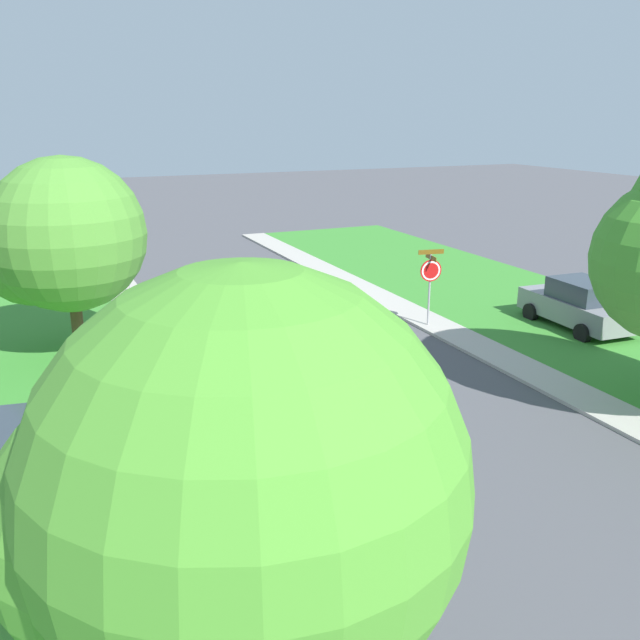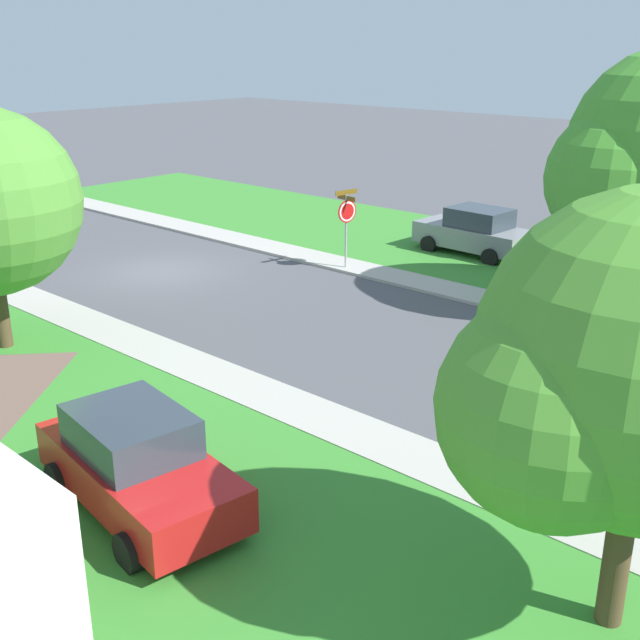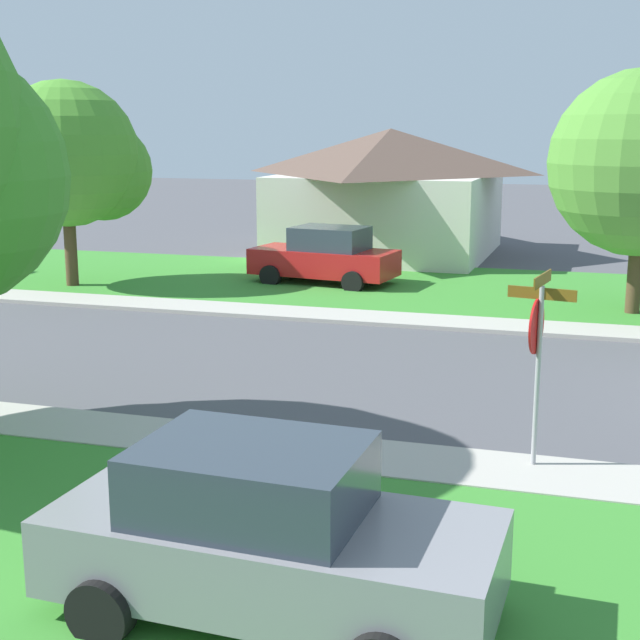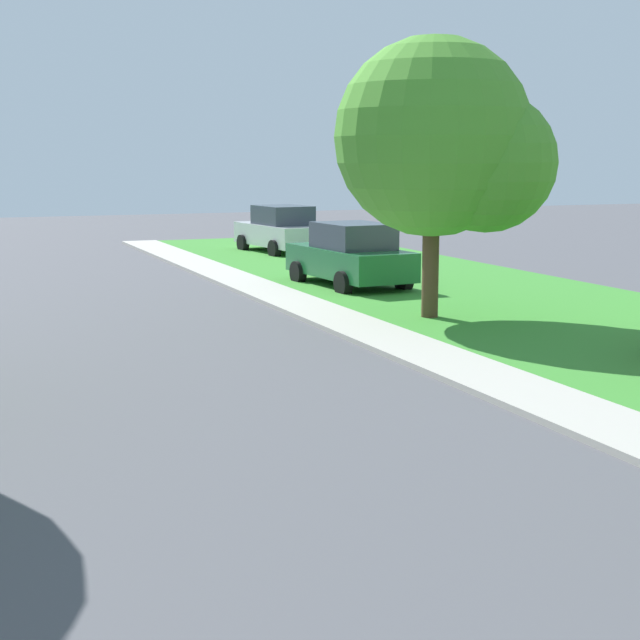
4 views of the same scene
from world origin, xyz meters
The scene contains 10 objects.
ground_plane centered at (0.00, 0.00, 0.00)m, with size 120.00×120.00×0.00m, color #4C4C51.
sidewalk_east centered at (4.70, 12.00, 0.05)m, with size 1.40×56.00×0.10m, color #ADA89E.
sidewalk_west centered at (-4.70, 12.00, 0.05)m, with size 1.40×56.00×0.10m, color #ADA89E.
stop_sign_near_corner centered at (4.46, -4.49, 1.88)m, with size 0.91×0.91×2.77m.
stop_sign_far_corner centered at (-4.37, 4.56, 1.89)m, with size 0.91×0.91×2.77m.
car_red_across_road centered at (9.18, 11.49, 0.87)m, with size 2.50×4.52×1.76m.
car_grey_far_down_street centered at (-9.06, 6.75, 0.87)m, with size 2.18×4.37×1.76m.
tree_across_right centered at (7.34, 2.64, 3.65)m, with size 4.91×4.57×6.08m.
tree_corner_large centered at (6.85, 18.36, 3.76)m, with size 4.50×4.19×5.99m.
fire_hydrant centered at (5.98, -2.99, 0.44)m, with size 0.38×0.22×0.83m.
Camera 1 is at (8.27, 24.02, 7.20)m, focal length 38.41 mm.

